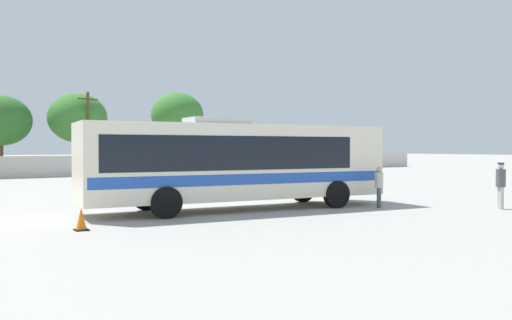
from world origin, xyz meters
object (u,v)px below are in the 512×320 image
coach_bus_cream_blue (235,161)px  attendant_by_bus_door (379,185)px  roadside_tree_midleft (1,121)px  traffic_cone_on_apron (81,219)px  roadside_tree_right (177,115)px  passenger_waiting_on_apron (501,183)px  utility_pole_near (88,131)px  roadside_tree_midright (78,118)px

coach_bus_cream_blue → attendant_by_bus_door: size_ratio=7.50×
roadside_tree_midleft → traffic_cone_on_apron: roadside_tree_midleft is taller
coach_bus_cream_blue → roadside_tree_right: roadside_tree_right is taller
roadside_tree_midleft → roadside_tree_right: bearing=-6.2°
coach_bus_cream_blue → passenger_waiting_on_apron: coach_bus_cream_blue is taller
attendant_by_bus_door → passenger_waiting_on_apron: 4.45m
passenger_waiting_on_apron → utility_pole_near: bearing=99.1°
utility_pole_near → roadside_tree_midleft: 7.23m
coach_bus_cream_blue → passenger_waiting_on_apron: 9.92m
roadside_tree_midleft → attendant_by_bus_door: bearing=-76.6°
utility_pole_near → roadside_tree_midleft: (-6.19, 3.63, 0.88)m
roadside_tree_midright → passenger_waiting_on_apron: bearing=-81.3°
passenger_waiting_on_apron → traffic_cone_on_apron: passenger_waiting_on_apron is taller
roadside_tree_right → attendant_by_bus_door: bearing=-102.3°
attendant_by_bus_door → utility_pole_near: bearing=93.8°
coach_bus_cream_blue → roadside_tree_midleft: (-3.35, 31.99, 2.75)m
traffic_cone_on_apron → passenger_waiting_on_apron: bearing=-14.2°
passenger_waiting_on_apron → roadside_tree_right: bearing=83.9°
attendant_by_bus_door → traffic_cone_on_apron: bearing=176.1°
utility_pole_near → roadside_tree_midright: size_ratio=0.98×
attendant_by_bus_door → utility_pole_near: size_ratio=0.22×
coach_bus_cream_blue → traffic_cone_on_apron: bearing=-163.6°
coach_bus_cream_blue → attendant_by_bus_door: (4.88, -2.55, -0.92)m
attendant_by_bus_door → roadside_tree_midleft: (-8.23, 34.54, 3.67)m
utility_pole_near → attendant_by_bus_door: bearing=-86.2°
attendant_by_bus_door → passenger_waiting_on_apron: (3.39, -2.88, 0.11)m
coach_bus_cream_blue → passenger_waiting_on_apron: bearing=-33.3°
roadside_tree_midleft → roadside_tree_right: 15.53m
passenger_waiting_on_apron → utility_pole_near: size_ratio=0.25×
attendant_by_bus_door → roadside_tree_midleft: 35.70m
attendant_by_bus_door → traffic_cone_on_apron: attendant_by_bus_door is taller
coach_bus_cream_blue → roadside_tree_midright: 31.22m
utility_pole_near → roadside_tree_midright: (-0.16, 2.58, 1.25)m
coach_bus_cream_blue → attendant_by_bus_door: bearing=-27.6°
roadside_tree_midleft → roadside_tree_right: (15.41, -1.68, 0.91)m
coach_bus_cream_blue → roadside_tree_midright: (2.68, 30.94, 3.12)m
attendant_by_bus_door → coach_bus_cream_blue: bearing=152.4°
roadside_tree_midright → roadside_tree_midleft: bearing=170.1°
attendant_by_bus_door → roadside_tree_midright: (-2.20, 33.49, 4.05)m
coach_bus_cream_blue → roadside_tree_midleft: size_ratio=1.76×
coach_bus_cream_blue → passenger_waiting_on_apron: size_ratio=6.74×
coach_bus_cream_blue → utility_pole_near: size_ratio=1.68×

